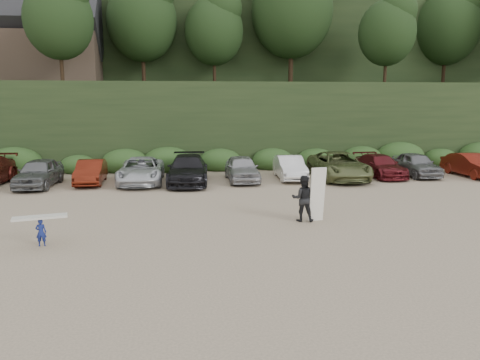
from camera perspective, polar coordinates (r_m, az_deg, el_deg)
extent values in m
plane|color=tan|center=(18.01, -1.02, -5.78)|extent=(120.00, 120.00, 0.00)
cube|color=black|center=(39.30, -4.99, 7.19)|extent=(80.00, 14.00, 6.00)
cube|color=black|center=(57.32, -6.07, 13.03)|extent=(90.00, 30.00, 16.00)
ellipsoid|color=black|center=(39.73, -5.17, 18.79)|extent=(66.00, 12.00, 10.00)
cube|color=#2B491E|center=(32.03, -5.18, 2.24)|extent=(46.20, 2.00, 1.20)
cube|color=brown|center=(42.49, -22.11, 13.47)|extent=(8.00, 6.00, 4.00)
imported|color=slate|center=(28.34, -23.32, 0.82)|extent=(2.05, 4.67, 1.56)
imported|color=#611C0E|center=(28.29, -17.74, 0.94)|extent=(1.55, 4.17, 1.36)
imported|color=silver|center=(27.65, -11.97, 1.14)|extent=(2.61, 5.42, 1.49)
imported|color=black|center=(27.21, -6.37, 1.29)|extent=(2.62, 5.70, 1.61)
imported|color=#9F9FA3|center=(27.78, 0.23, 1.43)|extent=(1.82, 4.46, 1.52)
imported|color=white|center=(28.62, 6.09, 1.52)|extent=(1.73, 4.37, 1.41)
imported|color=#646E3F|center=(29.15, 11.94, 1.73)|extent=(2.84, 5.93, 1.63)
imported|color=#5B141A|center=(30.68, 16.70, 1.67)|extent=(2.17, 4.80, 1.36)
imported|color=slate|center=(31.66, 20.67, 1.81)|extent=(1.81, 4.38, 1.48)
imported|color=#60180E|center=(32.84, 26.35, 1.64)|extent=(1.72, 4.43, 1.44)
imported|color=navy|center=(17.01, -23.09, -5.90)|extent=(0.36, 0.25, 0.94)
cube|color=silver|center=(16.88, -23.21, -4.18)|extent=(1.78, 0.85, 0.07)
imported|color=black|center=(18.85, 7.68, -2.24)|extent=(1.03, 0.88, 1.86)
cube|color=silver|center=(18.86, 9.39, -1.76)|extent=(0.65, 0.40, 2.19)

